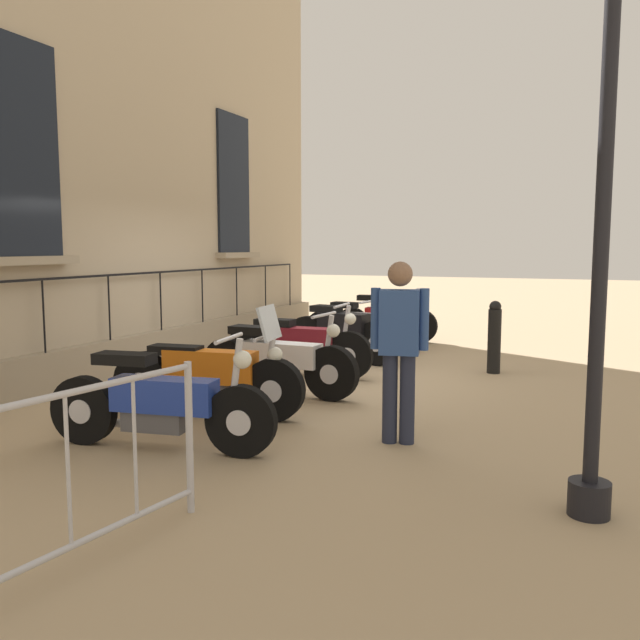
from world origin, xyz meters
The scene contains 13 objects.
ground_plane centered at (0.00, 0.00, 0.00)m, with size 60.00×60.00×0.00m, color tan.
building_facade centered at (-2.76, 0.00, 4.11)m, with size 0.82×11.11×8.40m.
motorcycle_blue centered at (0.26, -3.59, 0.41)m, with size 2.17×0.60×1.05m.
motorcycle_orange centered at (0.01, -2.42, 0.42)m, with size 2.19×0.57×1.21m.
motorcycle_white centered at (0.26, -1.22, 0.41)m, with size 2.11×0.64×1.03m.
motorcycle_maroon centered at (0.00, -0.07, 0.42)m, with size 2.18×0.63×1.04m.
motorcycle_black centered at (0.17, 1.24, 0.46)m, with size 1.96×0.78×1.00m.
motorcycle_silver centered at (0.06, 2.40, 0.41)m, with size 2.04×0.60×1.02m.
motorcycle_red centered at (0.16, 3.67, 0.39)m, with size 1.97×0.55×1.02m.
lamppost centered at (3.81, -3.68, 3.18)m, with size 0.39×1.09×3.95m.
crowd_barrier centered at (1.10, -5.86, 0.57)m, with size 0.41×2.46×1.05m.
bollard centered at (2.51, 1.21, 0.53)m, with size 0.19×0.19×1.04m.
pedestrian_standing centered at (2.16, -2.57, 0.95)m, with size 0.52×0.28×1.68m.
Camera 1 is at (3.77, -8.32, 1.82)m, focal length 36.77 mm.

